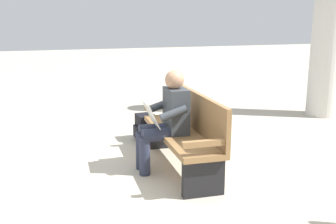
# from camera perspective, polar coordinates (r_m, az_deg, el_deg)

# --- Properties ---
(ground_plane) EXTENTS (40.00, 40.00, 0.00)m
(ground_plane) POSITION_cam_1_polar(r_m,az_deg,el_deg) (4.80, 1.72, -8.03)
(ground_plane) COLOR #B7AD99
(bench_near) EXTENTS (1.83, 0.61, 0.90)m
(bench_near) POSITION_cam_1_polar(r_m,az_deg,el_deg) (4.68, 2.59, -2.69)
(bench_near) COLOR olive
(bench_near) RESTS_ON ground
(person_seated) EXTENTS (0.59, 0.59, 1.18)m
(person_seated) POSITION_cam_1_polar(r_m,az_deg,el_deg) (4.57, -0.18, -0.85)
(person_seated) COLOR #33383D
(person_seated) RESTS_ON ground
(backpack) EXTENTS (0.31, 0.30, 0.38)m
(backpack) POSITION_cam_1_polar(r_m,az_deg,el_deg) (5.84, -3.27, -2.23)
(backpack) COLOR black
(backpack) RESTS_ON ground
(support_pillar) EXTENTS (0.57, 0.57, 4.01)m
(support_pillar) POSITION_cam_1_polar(r_m,az_deg,el_deg) (7.74, 22.38, 14.17)
(support_pillar) COLOR beige
(support_pillar) RESTS_ON ground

